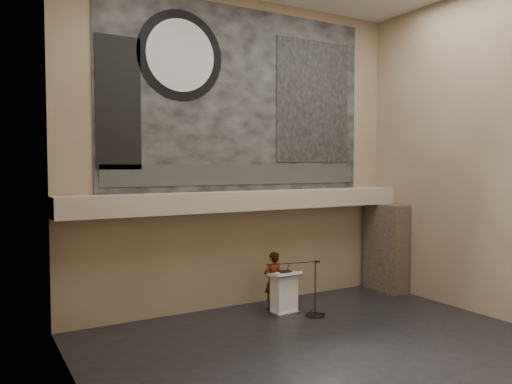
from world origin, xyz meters
TOP-DOWN VIEW (x-y plane):
  - floor at (0.00, 0.00)m, footprint 10.00×10.00m
  - wall_back at (0.00, 4.00)m, footprint 10.00×0.02m
  - wall_left at (-5.00, 0.00)m, footprint 0.02×8.00m
  - wall_right at (5.00, 0.00)m, footprint 0.02×8.00m
  - soffit at (0.00, 3.60)m, footprint 10.00×0.80m
  - sprinkler_left at (-1.60, 3.55)m, footprint 0.04×0.04m
  - sprinkler_right at (1.90, 3.55)m, footprint 0.04×0.04m
  - banner at (0.00, 3.97)m, footprint 8.00×0.05m
  - banner_text_strip at (0.00, 3.93)m, footprint 7.76×0.02m
  - banner_clock_rim at (-1.80, 3.93)m, footprint 2.30×0.02m
  - banner_clock_face at (-1.80, 3.91)m, footprint 1.84×0.02m
  - banner_building_print at (2.40, 3.93)m, footprint 2.60×0.02m
  - banner_brick_print at (-3.40, 3.93)m, footprint 1.10×0.02m
  - stone_pier at (4.65, 3.15)m, footprint 0.60×1.40m
  - lectern at (0.53, 2.64)m, footprint 0.80×0.59m
  - binder at (0.57, 2.66)m, footprint 0.38×0.34m
  - papers at (0.42, 2.63)m, footprint 0.20×0.27m
  - speaker_person at (0.49, 3.13)m, footprint 0.60×0.42m
  - mic_stand at (1.10, 2.13)m, footprint 1.56×0.55m

SIDE VIEW (x-z plane):
  - floor at x=0.00m, z-range 0.00..0.00m
  - mic_stand at x=1.10m, z-range -0.50..0.95m
  - lectern at x=0.53m, z-range -0.02..1.12m
  - speaker_person at x=0.49m, z-range 0.00..1.58m
  - papers at x=0.42m, z-range 1.10..1.10m
  - binder at x=0.57m, z-range 1.10..1.14m
  - stone_pier at x=4.65m, z-range 0.00..2.70m
  - sprinkler_left at x=-1.60m, z-range 2.64..2.70m
  - sprinkler_right at x=1.90m, z-range 2.64..2.70m
  - soffit at x=0.00m, z-range 2.70..3.20m
  - banner_text_strip at x=0.00m, z-range 3.38..3.93m
  - wall_back at x=0.00m, z-range 0.00..8.50m
  - wall_left at x=-5.00m, z-range 0.00..8.50m
  - wall_right at x=5.00m, z-range 0.00..8.50m
  - banner_brick_print at x=-3.40m, z-range 3.80..7.00m
  - banner at x=0.00m, z-range 3.20..8.20m
  - banner_building_print at x=2.40m, z-range 4.00..7.60m
  - banner_clock_rim at x=-1.80m, z-range 5.55..7.85m
  - banner_clock_face at x=-1.80m, z-range 5.78..7.62m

